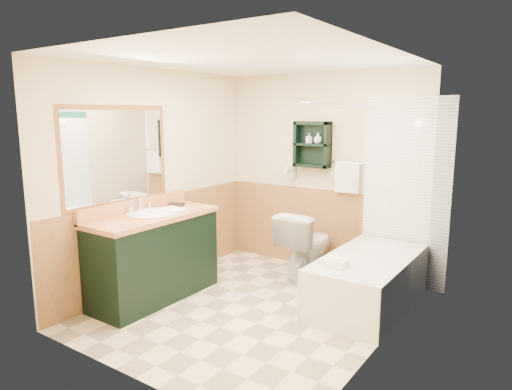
# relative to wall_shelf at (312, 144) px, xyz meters

# --- Properties ---
(floor) EXTENTS (3.00, 3.00, 0.00)m
(floor) POSITION_rel_wall_shelf_xyz_m (0.10, -1.41, -1.55)
(floor) COLOR beige
(floor) RESTS_ON ground
(back_wall) EXTENTS (2.60, 0.04, 2.40)m
(back_wall) POSITION_rel_wall_shelf_xyz_m (0.10, 0.11, -0.35)
(back_wall) COLOR #FFEAC7
(back_wall) RESTS_ON ground
(left_wall) EXTENTS (0.04, 3.00, 2.40)m
(left_wall) POSITION_rel_wall_shelf_xyz_m (-1.22, -1.41, -0.35)
(left_wall) COLOR #FFEAC7
(left_wall) RESTS_ON ground
(right_wall) EXTENTS (0.04, 3.00, 2.40)m
(right_wall) POSITION_rel_wall_shelf_xyz_m (1.42, -1.41, -0.35)
(right_wall) COLOR #FFEAC7
(right_wall) RESTS_ON ground
(ceiling) EXTENTS (2.60, 3.00, 0.04)m
(ceiling) POSITION_rel_wall_shelf_xyz_m (0.10, -1.41, 0.87)
(ceiling) COLOR white
(ceiling) RESTS_ON back_wall
(wainscot_left) EXTENTS (2.98, 2.98, 1.00)m
(wainscot_left) POSITION_rel_wall_shelf_xyz_m (-1.19, -1.41, -1.05)
(wainscot_left) COLOR #B17447
(wainscot_left) RESTS_ON left_wall
(wainscot_back) EXTENTS (2.58, 2.58, 1.00)m
(wainscot_back) POSITION_rel_wall_shelf_xyz_m (0.10, 0.08, -1.05)
(wainscot_back) COLOR #B17447
(wainscot_back) RESTS_ON back_wall
(mirror_frame) EXTENTS (1.30, 1.30, 1.00)m
(mirror_frame) POSITION_rel_wall_shelf_xyz_m (-1.17, -1.96, -0.05)
(mirror_frame) COLOR brown
(mirror_frame) RESTS_ON left_wall
(mirror_glass) EXTENTS (1.20, 1.20, 0.90)m
(mirror_glass) POSITION_rel_wall_shelf_xyz_m (-1.17, -1.96, -0.05)
(mirror_glass) COLOR white
(mirror_glass) RESTS_ON left_wall
(tile_right) EXTENTS (1.50, 1.50, 2.10)m
(tile_right) POSITION_rel_wall_shelf_xyz_m (1.38, -0.66, -0.50)
(tile_right) COLOR white
(tile_right) RESTS_ON right_wall
(tile_back) EXTENTS (0.95, 0.95, 2.10)m
(tile_back) POSITION_rel_wall_shelf_xyz_m (1.13, 0.07, -0.50)
(tile_back) COLOR white
(tile_back) RESTS_ON back_wall
(tile_accent) EXTENTS (1.50, 1.50, 0.10)m
(tile_accent) POSITION_rel_wall_shelf_xyz_m (1.37, -0.66, 0.35)
(tile_accent) COLOR #154A38
(tile_accent) RESTS_ON right_wall
(wall_shelf) EXTENTS (0.45, 0.15, 0.55)m
(wall_shelf) POSITION_rel_wall_shelf_xyz_m (0.00, 0.00, 0.00)
(wall_shelf) COLOR black
(wall_shelf) RESTS_ON back_wall
(hair_dryer) EXTENTS (0.10, 0.24, 0.18)m
(hair_dryer) POSITION_rel_wall_shelf_xyz_m (-0.30, 0.02, -0.35)
(hair_dryer) COLOR silver
(hair_dryer) RESTS_ON back_wall
(towel_bar) EXTENTS (0.40, 0.06, 0.40)m
(towel_bar) POSITION_rel_wall_shelf_xyz_m (0.45, 0.04, -0.20)
(towel_bar) COLOR white
(towel_bar) RESTS_ON back_wall
(curtain_rod) EXTENTS (0.03, 1.60, 0.03)m
(curtain_rod) POSITION_rel_wall_shelf_xyz_m (0.63, -0.66, 0.45)
(curtain_rod) COLOR silver
(curtain_rod) RESTS_ON back_wall
(shower_curtain) EXTENTS (1.05, 1.05, 1.70)m
(shower_curtain) POSITION_rel_wall_shelf_xyz_m (0.63, -0.48, -0.40)
(shower_curtain) COLOR beige
(shower_curtain) RESTS_ON curtain_rod
(vanity) EXTENTS (0.59, 1.42, 0.90)m
(vanity) POSITION_rel_wall_shelf_xyz_m (-0.89, -1.76, -1.10)
(vanity) COLOR black
(vanity) RESTS_ON ground
(bathtub) EXTENTS (0.77, 1.50, 0.51)m
(bathtub) POSITION_rel_wall_shelf_xyz_m (1.03, -0.70, -1.29)
(bathtub) COLOR white
(bathtub) RESTS_ON ground
(toilet) EXTENTS (0.47, 0.82, 0.80)m
(toilet) POSITION_rel_wall_shelf_xyz_m (0.14, -0.36, -1.15)
(toilet) COLOR white
(toilet) RESTS_ON ground
(counter_towel) EXTENTS (0.26, 0.21, 0.04)m
(counter_towel) POSITION_rel_wall_shelf_xyz_m (-0.79, -1.58, -0.63)
(counter_towel) COLOR white
(counter_towel) RESTS_ON vanity
(vanity_book) EXTENTS (0.17, 0.11, 0.24)m
(vanity_book) POSITION_rel_wall_shelf_xyz_m (-1.06, -1.40, -0.53)
(vanity_book) COLOR black
(vanity_book) RESTS_ON vanity
(tub_towel) EXTENTS (0.23, 0.19, 0.07)m
(tub_towel) POSITION_rel_wall_shelf_xyz_m (0.86, -1.15, -1.00)
(tub_towel) COLOR white
(tub_towel) RESTS_ON bathtub
(soap_bottle_a) EXTENTS (0.10, 0.13, 0.05)m
(soap_bottle_a) POSITION_rel_wall_shelf_xyz_m (-0.04, -0.01, 0.04)
(soap_bottle_a) COLOR white
(soap_bottle_a) RESTS_ON wall_shelf
(soap_bottle_b) EXTENTS (0.13, 0.15, 0.10)m
(soap_bottle_b) POSITION_rel_wall_shelf_xyz_m (0.08, -0.01, 0.07)
(soap_bottle_b) COLOR white
(soap_bottle_b) RESTS_ON wall_shelf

